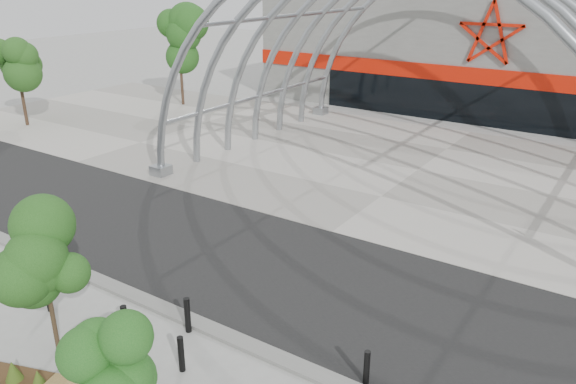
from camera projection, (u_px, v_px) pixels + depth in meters
ground at (208, 322)px, 15.59m from camera, size 140.00×140.00×0.00m
road at (280, 270)px, 18.30m from camera, size 140.00×7.00×0.02m
forecourt at (418, 170)px, 27.59m from camera, size 60.00×17.00×0.04m
kerb at (202, 325)px, 15.38m from camera, size 60.00×0.50×0.12m
arena_building at (517, 49)px, 40.05m from camera, size 34.00×15.24×8.00m
vault_canopy at (418, 170)px, 27.59m from camera, size 20.80×15.80×20.36m
street_tree_0 at (43, 260)px, 13.56m from camera, size 1.58×1.58×3.60m
street_tree_1 at (118, 365)px, 10.51m from camera, size 1.30×1.30×3.08m
bollard_0 at (48, 296)px, 15.98m from camera, size 0.15×0.15×0.95m
bollard_1 at (125, 324)px, 14.64m from camera, size 0.17×0.17×1.05m
bollard_2 at (187, 315)px, 15.02m from camera, size 0.17×0.17×1.03m
bollard_3 at (181, 354)px, 13.54m from camera, size 0.15×0.15×0.97m
bollard_4 at (367, 368)px, 13.10m from camera, size 0.15×0.15×0.92m
bg_tree_0 at (179, 40)px, 39.75m from camera, size 3.00×3.00×6.45m
bg_tree_2 at (17, 64)px, 34.35m from camera, size 2.55×2.55×5.38m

